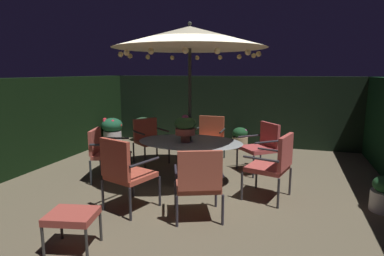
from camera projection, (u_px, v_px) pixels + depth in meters
name	position (u px, v px, depth m)	size (l,w,h in m)	color
ground_plane	(191.00, 187.00, 5.46)	(7.13, 7.33, 0.02)	brown
hedge_backdrop_rear	(230.00, 110.00, 8.59)	(7.13, 0.30, 1.83)	black
hedge_backdrop_left	(28.00, 124.00, 6.30)	(0.30, 7.33, 1.83)	black
patio_dining_table	(190.00, 147.00, 5.63)	(1.89, 1.33, 0.74)	#2E2F2D
patio_umbrella	(190.00, 38.00, 5.30)	(2.60, 2.60, 2.77)	#2D302C
centerpiece_planter	(185.00, 126.00, 5.48)	(0.37, 0.37, 0.48)	#A4604C
patio_chair_north	(210.00, 135.00, 7.09)	(0.64, 0.59, 0.96)	#293131
patio_chair_northeast	(149.00, 137.00, 6.85)	(0.80, 0.82, 0.94)	#322B2D
patio_chair_east	(105.00, 150.00, 5.69)	(0.73, 0.72, 0.94)	#2A2E34
patio_chair_southeast	(125.00, 170.00, 4.40)	(0.75, 0.76, 1.06)	#2A292F
patio_chair_south	(199.00, 180.00, 4.14)	(0.79, 0.78, 0.99)	#2D2934
patio_chair_southwest	(274.00, 162.00, 4.82)	(0.74, 0.77, 1.03)	#322F34
patio_chair_west	(262.00, 144.00, 6.21)	(0.85, 0.86, 0.96)	#2C2A34
ottoman_footrest	(72.00, 217.00, 3.47)	(0.59, 0.52, 0.43)	#31302F
potted_plant_right_near	(112.00, 131.00, 8.44)	(0.56, 0.55, 0.74)	silver
potted_plant_left_far	(143.00, 128.00, 9.07)	(0.55, 0.55, 0.67)	olive
potted_plant_back_center	(240.00, 138.00, 8.12)	(0.41, 0.41, 0.55)	tan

